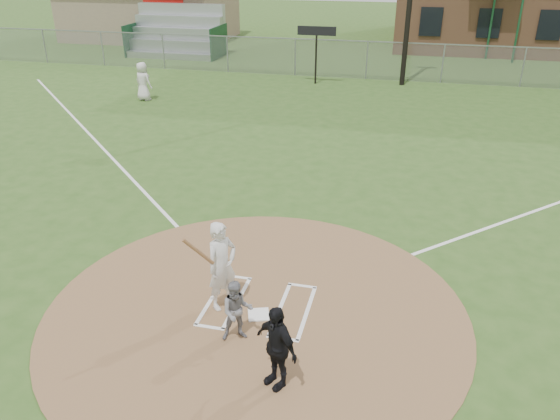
% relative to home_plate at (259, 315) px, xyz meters
% --- Properties ---
extents(ground, '(140.00, 140.00, 0.00)m').
position_rel_home_plate_xyz_m(ground, '(-0.09, 0.16, -0.03)').
color(ground, '#2F511B').
rests_on(ground, ground).
extents(dirt_circle, '(8.40, 8.40, 0.02)m').
position_rel_home_plate_xyz_m(dirt_circle, '(-0.09, 0.16, -0.02)').
color(dirt_circle, olive).
rests_on(dirt_circle, ground).
extents(home_plate, '(0.53, 0.53, 0.03)m').
position_rel_home_plate_xyz_m(home_plate, '(0.00, 0.00, 0.00)').
color(home_plate, white).
rests_on(home_plate, dirt_circle).
extents(foul_line_third, '(17.04, 17.04, 0.01)m').
position_rel_home_plate_xyz_m(foul_line_third, '(-9.09, 9.16, -0.03)').
color(foul_line_third, white).
rests_on(foul_line_third, ground).
extents(catcher, '(0.72, 0.65, 1.21)m').
position_rel_home_plate_xyz_m(catcher, '(-0.18, -0.75, 0.59)').
color(catcher, gray).
rests_on(catcher, dirt_circle).
extents(umpire, '(0.95, 0.81, 1.52)m').
position_rel_home_plate_xyz_m(umpire, '(0.79, -1.71, 0.75)').
color(umpire, black).
rests_on(umpire, dirt_circle).
extents(ondeck_player, '(0.99, 0.79, 1.77)m').
position_rel_home_plate_xyz_m(ondeck_player, '(-9.85, 14.99, 0.85)').
color(ondeck_player, silver).
rests_on(ondeck_player, ground).
extents(batters_boxes, '(2.08, 1.88, 0.01)m').
position_rel_home_plate_xyz_m(batters_boxes, '(-0.09, 0.31, -0.01)').
color(batters_boxes, white).
rests_on(batters_boxes, dirt_circle).
extents(batter_at_plate, '(0.91, 1.03, 1.86)m').
position_rel_home_plate_xyz_m(batter_at_plate, '(-0.78, 0.16, 0.92)').
color(batter_at_plate, silver).
rests_on(batter_at_plate, dirt_circle).
extents(outfield_fence, '(56.08, 0.08, 2.03)m').
position_rel_home_plate_xyz_m(outfield_fence, '(-0.09, 22.16, 0.98)').
color(outfield_fence, slate).
rests_on(outfield_fence, ground).
extents(bleachers, '(6.08, 3.20, 3.20)m').
position_rel_home_plate_xyz_m(bleachers, '(-13.09, 26.36, 1.56)').
color(bleachers, '#B7BABF').
rests_on(bleachers, ground).
extents(clubhouse, '(12.20, 8.71, 6.23)m').
position_rel_home_plate_xyz_m(clubhouse, '(-18.09, 33.16, 2.36)').
color(clubhouse, gray).
rests_on(clubhouse, ground).
extents(scoreboard_sign, '(2.00, 0.10, 2.93)m').
position_rel_home_plate_xyz_m(scoreboard_sign, '(-2.59, 20.36, 2.35)').
color(scoreboard_sign, black).
rests_on(scoreboard_sign, ground).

